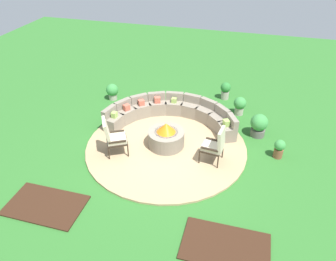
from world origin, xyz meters
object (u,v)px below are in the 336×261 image
object	(u,v)px
curved_stone_bench	(172,113)
potted_plant_2	(112,91)
lounge_chair_front_right	(215,145)
potted_plant_0	(259,125)
potted_plant_3	(225,90)
potted_plant_4	(240,105)
potted_plant_1	(279,148)
lounge_chair_front_left	(113,136)
fire_pit	(166,137)

from	to	relation	value
curved_stone_bench	potted_plant_2	distance (m)	2.73
lounge_chair_front_right	potted_plant_0	size ratio (longest dim) A/B	1.46
curved_stone_bench	potted_plant_0	size ratio (longest dim) A/B	5.57
potted_plant_3	lounge_chair_front_right	bearing A→B (deg)	-87.39
lounge_chair_front_right	potted_plant_4	distance (m)	2.89
curved_stone_bench	lounge_chair_front_right	xyz separation A→B (m)	(1.66, -1.71, 0.26)
potted_plant_3	potted_plant_4	bearing A→B (deg)	-58.77
potted_plant_1	potted_plant_3	distance (m)	3.65
lounge_chair_front_left	potted_plant_4	distance (m)	4.58
lounge_chair_front_right	potted_plant_0	bearing A→B (deg)	-25.58
fire_pit	potted_plant_0	distance (m)	2.91
fire_pit	potted_plant_2	world-z (taller)	fire_pit
lounge_chair_front_left	lounge_chair_front_right	xyz separation A→B (m)	(2.81, 0.38, -0.01)
fire_pit	curved_stone_bench	distance (m)	1.36
potted_plant_0	potted_plant_4	bearing A→B (deg)	120.28
potted_plant_2	potted_plant_1	bearing A→B (deg)	-18.37
potted_plant_0	fire_pit	bearing A→B (deg)	-152.79
potted_plant_0	potted_plant_3	world-z (taller)	potted_plant_0
lounge_chair_front_left	potted_plant_3	xyz separation A→B (m)	(2.63, 4.23, -0.27)
lounge_chair_front_left	fire_pit	bearing A→B (deg)	90.46
potted_plant_0	potted_plant_4	size ratio (longest dim) A/B	1.15
potted_plant_1	potted_plant_4	bearing A→B (deg)	121.25
lounge_chair_front_left	potted_plant_1	bearing A→B (deg)	75.35
curved_stone_bench	potted_plant_2	size ratio (longest dim) A/B	6.81
potted_plant_1	curved_stone_bench	bearing A→B (deg)	163.94
potted_plant_4	potted_plant_0	bearing A→B (deg)	-59.72
lounge_chair_front_left	potted_plant_4	world-z (taller)	lounge_chair_front_left
fire_pit	curved_stone_bench	size ratio (longest dim) A/B	0.26
potted_plant_2	potted_plant_3	bearing A→B (deg)	15.95
lounge_chair_front_right	potted_plant_2	distance (m)	5.01
lounge_chair_front_left	potted_plant_1	distance (m)	4.67
potted_plant_1	potted_plant_2	size ratio (longest dim) A/B	0.94
fire_pit	lounge_chair_front_right	xyz separation A→B (m)	(1.48, -0.36, 0.26)
potted_plant_0	potted_plant_1	xyz separation A→B (m)	(0.60, -0.95, -0.08)
potted_plant_2	potted_plant_0	bearing A→B (deg)	-10.79
curved_stone_bench	potted_plant_0	xyz separation A→B (m)	(2.77, -0.02, 0.04)
potted_plant_2	fire_pit	bearing A→B (deg)	-40.63
fire_pit	lounge_chair_front_left	size ratio (longest dim) A/B	0.94
curved_stone_bench	fire_pit	bearing A→B (deg)	-82.12
lounge_chair_front_right	potted_plant_3	distance (m)	3.87
fire_pit	lounge_chair_front_right	world-z (taller)	lounge_chair_front_right
potted_plant_1	potted_plant_3	world-z (taller)	potted_plant_3
lounge_chair_front_right	potted_plant_0	xyz separation A→B (m)	(1.11, 1.69, -0.22)
curved_stone_bench	lounge_chair_front_left	bearing A→B (deg)	-118.81
potted_plant_0	lounge_chair_front_right	bearing A→B (deg)	-123.29
potted_plant_3	potted_plant_2	bearing A→B (deg)	-164.05
lounge_chair_front_left	potted_plant_2	xyz separation A→B (m)	(-1.40, 3.08, -0.30)
potted_plant_1	potted_plant_3	size ratio (longest dim) A/B	0.87
fire_pit	potted_plant_1	distance (m)	3.21
lounge_chair_front_left	potted_plant_2	distance (m)	3.39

